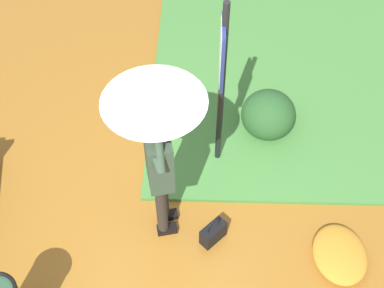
% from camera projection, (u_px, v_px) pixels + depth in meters
% --- Properties ---
extents(ground_plane, '(18.00, 18.00, 0.00)m').
position_uv_depth(ground_plane, '(160.00, 232.00, 5.71)').
color(ground_plane, '#9E6623').
extents(grass_verge, '(4.80, 4.00, 0.05)m').
position_uv_depth(grass_verge, '(292.00, 66.00, 7.45)').
color(grass_verge, '#47843D').
rests_on(grass_verge, ground_plane).
extents(person_with_umbrella, '(0.96, 0.96, 2.04)m').
position_uv_depth(person_with_umbrella, '(156.00, 128.00, 4.63)').
color(person_with_umbrella, '#2D2823').
rests_on(person_with_umbrella, ground_plane).
extents(info_sign_post, '(0.44, 0.07, 2.30)m').
position_uv_depth(info_sign_post, '(222.00, 72.00, 5.27)').
color(info_sign_post, black).
rests_on(info_sign_post, ground_plane).
extents(handbag, '(0.31, 0.31, 0.37)m').
position_uv_depth(handbag, '(213.00, 233.00, 5.55)').
color(handbag, black).
rests_on(handbag, ground_plane).
extents(shrub_cluster, '(0.76, 0.69, 0.62)m').
position_uv_depth(shrub_cluster, '(269.00, 113.00, 6.47)').
color(shrub_cluster, '#285628').
rests_on(shrub_cluster, ground_plane).
extents(leaf_pile_by_bench, '(0.73, 0.58, 0.16)m').
position_uv_depth(leaf_pile_by_bench, '(340.00, 254.00, 5.44)').
color(leaf_pile_by_bench, '#C68428').
rests_on(leaf_pile_by_bench, ground_plane).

